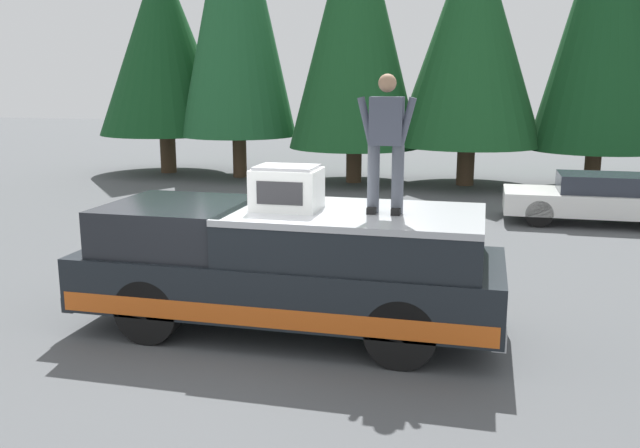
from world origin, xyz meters
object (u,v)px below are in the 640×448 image
(pickup_truck, at_px, (289,266))
(parked_car_white, at_px, (596,199))
(compressor_unit, at_px, (287,188))
(person_on_truck_bed, at_px, (386,140))

(pickup_truck, height_order, parked_car_white, pickup_truck)
(pickup_truck, height_order, compressor_unit, compressor_unit)
(pickup_truck, xyz_separation_m, person_on_truck_bed, (-0.03, -1.25, 1.68))
(pickup_truck, bearing_deg, parked_car_white, -31.15)
(compressor_unit, relative_size, parked_car_white, 0.20)
(pickup_truck, relative_size, person_on_truck_bed, 3.28)
(pickup_truck, distance_m, compressor_unit, 1.06)
(person_on_truck_bed, distance_m, parked_car_white, 9.28)
(pickup_truck, distance_m, person_on_truck_bed, 2.09)
(pickup_truck, xyz_separation_m, parked_car_white, (8.24, -4.98, -0.29))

